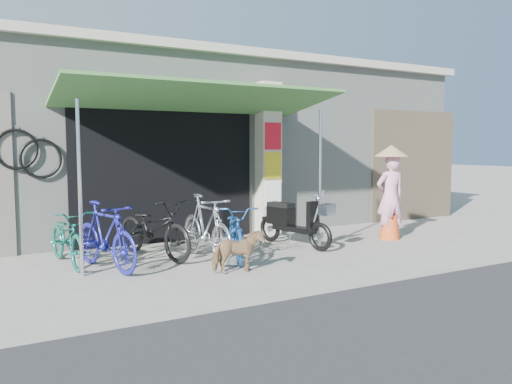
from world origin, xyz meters
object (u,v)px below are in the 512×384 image
bike_navy (236,231)px  nun (390,193)px  bike_black (154,228)px  street_dog (238,252)px  bike_blue (105,236)px  bike_silver (206,227)px  moped (292,222)px  bike_teal (67,237)px

bike_navy → nun: size_ratio=0.91×
bike_black → street_dog: bike_black is taller
nun → bike_navy: bearing=11.2°
bike_navy → nun: (3.31, 0.13, 0.45)m
bike_blue → bike_silver: (1.50, -0.09, 0.02)m
bike_blue → bike_black: bike_blue is taller
bike_navy → moped: bearing=38.4°
bike_teal → street_dog: (1.98, -1.63, -0.11)m
street_dog → nun: bearing=-71.0°
bike_blue → nun: (5.25, -0.12, 0.40)m
bike_black → nun: size_ratio=1.00×
bike_blue → moped: bearing=-13.9°
bike_black → street_dog: (0.72, -1.50, -0.17)m
bike_silver → nun: size_ratio=0.94×
bike_navy → nun: nun is taller
bike_navy → street_dog: bike_navy is taller
bike_black → bike_silver: bike_silver is taller
bike_black → bike_silver: bearing=-56.8°
bike_silver → moped: bike_silver is taller
bike_blue → street_dog: bike_blue is taller
bike_teal → bike_silver: (1.93, -0.63, 0.09)m
bike_silver → nun: 3.77m
nun → bike_black: bearing=2.0°
bike_black → moped: 2.43m
moped → nun: size_ratio=0.93×
bike_blue → street_dog: (1.55, -1.08, -0.18)m
bike_blue → street_dog: bearing=-52.1°
bike_teal → bike_navy: bearing=-25.6°
bike_silver → bike_black: bearing=140.2°
bike_black → nun: nun is taller
bike_silver → nun: bearing=-2.9°
bike_blue → moped: bike_blue is taller
bike_blue → bike_silver: size_ratio=0.96×
bike_blue → bike_black: 0.93m
bike_black → nun: 4.47m
bike_navy → moped: moped is taller
bike_black → bike_teal: bearing=154.8°
bike_navy → bike_silver: bearing=-179.3°
bike_teal → nun: size_ratio=0.88×
street_dog → moped: moped is taller
nun → bike_blue: bearing=7.7°
bike_blue → bike_teal: bearing=111.0°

